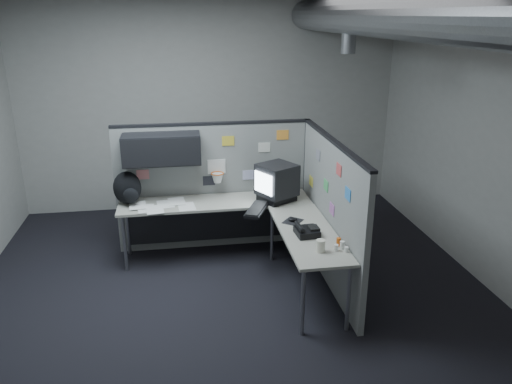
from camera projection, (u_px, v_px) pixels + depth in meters
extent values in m
cube|color=black|center=(234.00, 296.00, 5.37)|extent=(5.60, 5.60, 0.01)
cube|color=#9E9E99|center=(210.00, 104.00, 7.44)|extent=(5.60, 0.01, 3.20)
cube|color=#9E9E99|center=(300.00, 314.00, 2.22)|extent=(5.60, 0.01, 3.20)
cube|color=#9E9E99|center=(496.00, 141.00, 5.25)|extent=(0.01, 5.60, 3.20)
cylinder|color=slate|center=(379.00, 15.00, 4.62)|extent=(0.40, 5.49, 0.40)
cylinder|color=slate|center=(349.00, 39.00, 5.45)|extent=(0.16, 0.16, 0.30)
cube|color=gray|center=(214.00, 187.00, 6.30)|extent=(2.43, 0.06, 1.60)
cube|color=black|center=(212.00, 123.00, 6.02)|extent=(2.43, 0.07, 0.03)
cube|color=black|center=(305.00, 182.00, 6.47)|extent=(0.07, 0.07, 1.60)
cube|color=black|center=(162.00, 149.00, 5.83)|extent=(0.90, 0.35, 0.35)
cube|color=black|center=(161.00, 153.00, 5.66)|extent=(0.90, 0.02, 0.33)
cube|color=silver|center=(217.00, 167.00, 6.17)|extent=(0.22, 0.02, 0.18)
torus|color=#D85914|center=(217.00, 173.00, 6.11)|extent=(0.16, 0.16, 0.01)
cone|color=white|center=(217.00, 178.00, 6.13)|extent=(0.14, 0.14, 0.11)
cube|color=#D87F7F|center=(143.00, 175.00, 6.06)|extent=(0.15, 0.01, 0.12)
cube|color=gold|center=(228.00, 141.00, 6.09)|extent=(0.15, 0.01, 0.12)
cube|color=silver|center=(249.00, 175.00, 6.28)|extent=(0.15, 0.01, 0.12)
cube|color=silver|center=(264.00, 147.00, 6.19)|extent=(0.15, 0.01, 0.12)
cube|color=orange|center=(283.00, 135.00, 6.17)|extent=(0.15, 0.01, 0.12)
cube|color=#26262D|center=(209.00, 181.00, 6.22)|extent=(0.15, 0.01, 0.12)
cube|color=gray|center=(330.00, 213.00, 5.46)|extent=(0.06, 2.23, 1.60)
cube|color=black|center=(334.00, 141.00, 5.19)|extent=(0.07, 2.23, 0.03)
cube|color=gray|center=(318.00, 155.00, 5.68)|extent=(0.01, 0.15, 0.12)
cube|color=#4CB266|center=(326.00, 185.00, 5.44)|extent=(0.01, 0.15, 0.12)
cube|color=#CC4C4C|center=(339.00, 170.00, 4.96)|extent=(0.01, 0.15, 0.12)
cube|color=#E5D84C|center=(311.00, 181.00, 6.05)|extent=(0.01, 0.15, 0.12)
cube|color=#337FCC|center=(348.00, 194.00, 4.74)|extent=(0.01, 0.15, 0.12)
cube|color=#B266B2|center=(332.00, 209.00, 5.27)|extent=(0.01, 0.15, 0.12)
cube|color=#9E9D8F|center=(215.00, 202.00, 6.03)|extent=(2.30, 0.56, 0.03)
cube|color=#9E9D8F|center=(308.00, 233.00, 5.18)|extent=(0.56, 1.55, 0.03)
cube|color=black|center=(214.00, 219.00, 6.34)|extent=(2.18, 0.02, 0.55)
cylinder|color=gray|center=(125.00, 244.00, 5.79)|extent=(0.04, 0.04, 0.70)
cylinder|color=gray|center=(128.00, 228.00, 6.19)|extent=(0.04, 0.04, 0.70)
cylinder|color=gray|center=(272.00, 234.00, 6.04)|extent=(0.04, 0.04, 0.70)
cylinder|color=gray|center=(303.00, 302.00, 4.61)|extent=(0.04, 0.04, 0.70)
cylinder|color=gray|center=(348.00, 298.00, 4.68)|extent=(0.04, 0.04, 0.70)
cube|color=black|center=(277.00, 197.00, 6.04)|extent=(0.49, 0.47, 0.08)
cube|color=black|center=(277.00, 180.00, 5.96)|extent=(0.54, 0.54, 0.38)
cube|color=white|center=(263.00, 183.00, 5.84)|extent=(0.16, 0.28, 0.24)
cube|color=black|center=(257.00, 210.00, 5.71)|extent=(0.37, 0.53, 0.03)
cube|color=black|center=(257.00, 208.00, 5.71)|extent=(0.32, 0.49, 0.01)
cube|color=black|center=(293.00, 221.00, 5.43)|extent=(0.27, 0.27, 0.01)
ellipsoid|color=black|center=(293.00, 219.00, 5.42)|extent=(0.11, 0.08, 0.04)
cube|color=black|center=(307.00, 232.00, 5.09)|extent=(0.24, 0.26, 0.07)
cylinder|color=black|center=(299.00, 227.00, 5.07)|extent=(0.06, 0.23, 0.05)
cube|color=black|center=(314.00, 228.00, 5.08)|extent=(0.11, 0.14, 0.02)
cylinder|color=silver|center=(342.00, 245.00, 4.80)|extent=(0.06, 0.06, 0.07)
cylinder|color=silver|center=(336.00, 248.00, 4.75)|extent=(0.05, 0.05, 0.06)
cylinder|color=silver|center=(346.00, 249.00, 4.73)|extent=(0.05, 0.05, 0.05)
cylinder|color=#D85914|center=(339.00, 242.00, 4.85)|extent=(0.05, 0.05, 0.08)
cylinder|color=beige|center=(321.00, 246.00, 4.73)|extent=(0.11, 0.11, 0.12)
cube|color=white|center=(187.00, 207.00, 5.85)|extent=(0.22, 0.29, 0.00)
cube|color=white|center=(166.00, 204.00, 5.92)|extent=(0.22, 0.29, 0.00)
cube|color=white|center=(146.00, 209.00, 5.77)|extent=(0.23, 0.30, 0.00)
cube|color=white|center=(177.00, 201.00, 5.99)|extent=(0.22, 0.29, 0.00)
cube|color=white|center=(155.00, 210.00, 5.73)|extent=(0.22, 0.30, 0.00)
cube|color=white|center=(138.00, 205.00, 5.85)|extent=(0.22, 0.29, 0.00)
ellipsoid|color=black|center=(127.00, 188.00, 5.88)|extent=(0.33, 0.24, 0.40)
ellipsoid|color=black|center=(131.00, 196.00, 5.78)|extent=(0.18, 0.10, 0.18)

